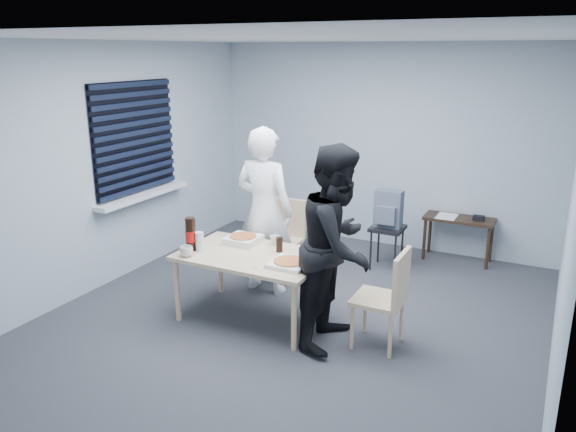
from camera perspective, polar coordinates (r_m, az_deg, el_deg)
The scene contains 19 objects.
room at distance 6.62m, azimuth -15.04°, elevation 6.75°, with size 5.00×5.00×5.00m.
dining_table at distance 5.31m, azimuth -3.62°, elevation -4.49°, with size 1.35×0.86×0.66m.
chair_far at distance 6.35m, azimuth -0.36°, elevation -1.72°, with size 0.42×0.42×0.89m.
chair_right at distance 4.90m, azimuth 10.17°, elevation -7.68°, with size 0.42×0.42×0.89m.
person_white at distance 5.86m, azimuth -2.43°, elevation 0.52°, with size 0.65×0.42×1.77m, color white.
person_black at distance 4.83m, azimuth 5.06°, elevation -3.09°, with size 0.86×0.47×1.77m, color black.
side_table at distance 7.12m, azimuth 16.99°, elevation -0.78°, with size 0.83×0.37×0.55m.
stool at distance 6.69m, azimuth 10.04°, elevation -1.97°, with size 0.37×0.37×0.52m.
backpack at distance 6.58m, azimuth 10.15°, elevation 0.66°, with size 0.31×0.23×0.44m.
pizza_box_a at distance 5.58m, azimuth -4.57°, elevation -2.38°, with size 0.31×0.31×0.08m.
pizza_box_b at distance 5.00m, azimuth 0.14°, elevation -4.80°, with size 0.33×0.33×0.05m.
mug_a at distance 5.29m, azimuth -10.29°, elevation -3.56°, with size 0.12×0.12×0.10m, color silver.
mug_b at distance 5.52m, azimuth -1.34°, elevation -2.47°, with size 0.10×0.10×0.09m, color silver.
cola_glass at distance 5.32m, azimuth -0.88°, elevation -2.92°, with size 0.06×0.06×0.14m, color black.
soda_bottle at distance 5.41m, azimuth -9.85°, elevation -1.87°, with size 0.10×0.10×0.32m.
plastic_cups at distance 5.40m, azimuth -8.97°, elevation -2.58°, with size 0.08×0.08×0.19m, color silver.
rubber_band at distance 4.97m, azimuth -3.41°, elevation -5.24°, with size 0.05×0.05×0.00m, color red.
papers at distance 7.10m, azimuth 15.82°, elevation -0.02°, with size 0.23×0.31×0.01m, color white.
black_box at distance 7.05m, azimuth 18.80°, elevation -0.19°, with size 0.13×0.09×0.06m, color black.
Camera 1 is at (2.17, -4.46, 2.50)m, focal length 35.00 mm.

